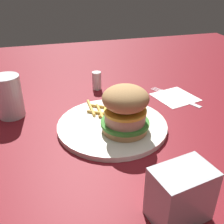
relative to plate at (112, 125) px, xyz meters
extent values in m
plane|color=maroon|center=(-0.02, 0.00, -0.01)|extent=(1.60, 1.60, 0.00)
cylinder|color=silver|center=(0.00, 0.00, 0.00)|extent=(0.26, 0.26, 0.01)
cylinder|color=tan|center=(-0.02, 0.04, 0.01)|extent=(0.10, 0.10, 0.02)
cylinder|color=#387F2D|center=(-0.02, 0.04, 0.03)|extent=(0.11, 0.11, 0.01)
cylinder|color=tan|center=(-0.02, 0.04, 0.04)|extent=(0.09, 0.09, 0.02)
cylinder|color=yellow|center=(-0.02, 0.04, 0.06)|extent=(0.10, 0.10, 0.01)
ellipsoid|color=tan|center=(-0.02, 0.04, 0.09)|extent=(0.10, 0.10, 0.05)
cylinder|color=#E5B251|center=(0.02, -0.06, 0.01)|extent=(0.01, 0.08, 0.01)
cylinder|color=gold|center=(0.00, -0.05, 0.01)|extent=(0.05, 0.05, 0.01)
cylinder|color=#E5B251|center=(0.01, -0.05, 0.01)|extent=(0.07, 0.05, 0.01)
cylinder|color=#E5B251|center=(0.03, -0.08, 0.01)|extent=(0.01, 0.08, 0.01)
cylinder|color=gold|center=(0.01, -0.08, 0.01)|extent=(0.05, 0.03, 0.01)
cylinder|color=gold|center=(-0.01, -0.06, 0.01)|extent=(0.02, 0.06, 0.01)
cube|color=white|center=(-0.22, -0.11, -0.01)|extent=(0.13, 0.13, 0.00)
cube|color=silver|center=(-0.24, -0.08, 0.00)|extent=(0.06, 0.10, 0.00)
cube|color=silver|center=(-0.20, -0.15, 0.00)|extent=(0.04, 0.04, 0.00)
cylinder|color=silver|center=(-0.20, -0.18, 0.00)|extent=(0.01, 0.03, 0.00)
cylinder|color=silver|center=(-0.19, -0.18, 0.00)|extent=(0.01, 0.03, 0.00)
cylinder|color=silver|center=(-0.18, -0.17, 0.00)|extent=(0.01, 0.03, 0.00)
cylinder|color=silver|center=(0.23, -0.12, 0.05)|extent=(0.07, 0.07, 0.11)
cylinder|color=silver|center=(0.23, -0.12, 0.04)|extent=(0.06, 0.06, 0.08)
cube|color=#B7BABF|center=(-0.03, 0.28, 0.04)|extent=(0.10, 0.08, 0.09)
cylinder|color=white|center=(-0.01, -0.23, 0.02)|extent=(0.03, 0.03, 0.06)
camera|label=1|loc=(0.15, 0.53, 0.34)|focal=43.64mm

